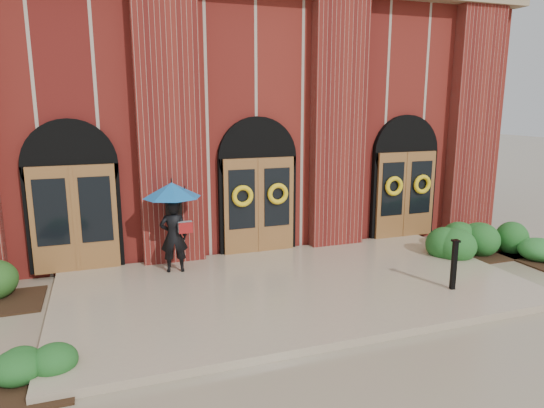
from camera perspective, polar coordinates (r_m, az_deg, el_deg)
name	(u,v)px	position (r m, az deg, el deg)	size (l,w,h in m)	color
ground	(298,293)	(10.68, 3.07, -10.44)	(90.00, 90.00, 0.00)	gray
landing	(295,287)	(10.78, 2.77, -9.78)	(10.00, 5.30, 0.15)	tan
church_building	(208,117)	(18.31, -7.53, 10.08)	(16.20, 12.53, 7.00)	maroon
man_with_umbrella	(173,210)	(11.34, -11.60, -0.68)	(1.49, 1.49, 2.12)	black
metal_post	(454,263)	(10.99, 20.63, -6.56)	(0.17, 0.17, 1.08)	black
hedge_wall_right	(466,241)	(13.94, 21.83, -4.10)	(3.23, 1.29, 0.83)	#1C501D
hedge_front_left	(22,375)	(8.18, -27.31, -17.45)	(1.28, 1.10, 0.45)	#1A4D1C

